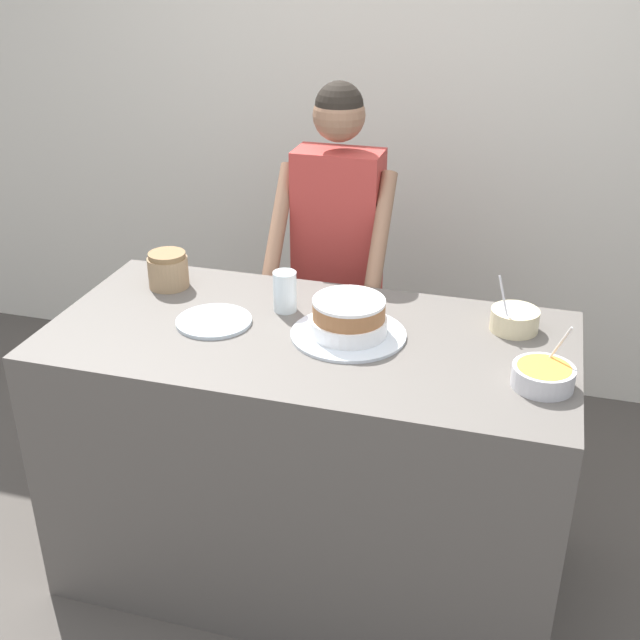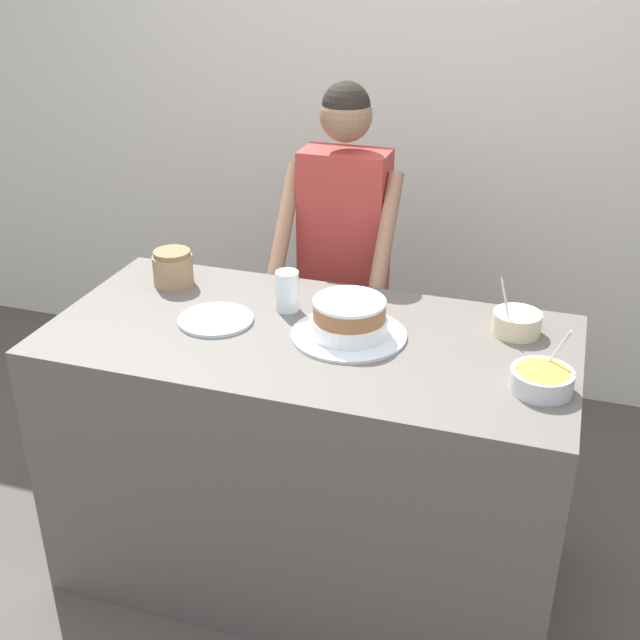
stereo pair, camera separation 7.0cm
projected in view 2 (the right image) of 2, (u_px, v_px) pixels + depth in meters
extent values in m
cube|color=silver|center=(415.00, 109.00, 3.50)|extent=(10.00, 0.05, 2.60)
cube|color=#5B5651|center=(310.00, 457.00, 2.64)|extent=(1.60, 0.77, 0.92)
cylinder|color=#2D2D38|center=(325.00, 373.00, 3.29)|extent=(0.10, 0.10, 0.75)
cylinder|color=#2D2D38|center=(359.00, 378.00, 3.25)|extent=(0.10, 0.10, 0.75)
cube|color=#B23833|center=(344.00, 225.00, 2.98)|extent=(0.32, 0.18, 0.56)
cylinder|color=#8E664C|center=(283.00, 234.00, 2.91)|extent=(0.06, 0.35, 0.47)
cylinder|color=#8E664C|center=(384.00, 246.00, 2.80)|extent=(0.06, 0.35, 0.47)
sphere|color=#8E664C|center=(346.00, 115.00, 2.80)|extent=(0.19, 0.19, 0.19)
sphere|color=black|center=(346.00, 106.00, 2.79)|extent=(0.17, 0.17, 0.17)
cylinder|color=silver|center=(349.00, 335.00, 2.42)|extent=(0.35, 0.35, 0.01)
cylinder|color=white|center=(349.00, 326.00, 2.40)|extent=(0.23, 0.23, 0.05)
cylinder|color=#9E663D|center=(349.00, 311.00, 2.38)|extent=(0.22, 0.22, 0.05)
cylinder|color=white|center=(349.00, 302.00, 2.37)|extent=(0.22, 0.22, 0.01)
cylinder|color=silver|center=(542.00, 380.00, 2.13)|extent=(0.17, 0.17, 0.06)
cylinder|color=#EF9938|center=(543.00, 373.00, 2.12)|extent=(0.14, 0.14, 0.01)
cylinder|color=silver|center=(555.00, 353.00, 2.14)|extent=(0.07, 0.04, 0.16)
cylinder|color=beige|center=(517.00, 323.00, 2.42)|extent=(0.15, 0.15, 0.07)
cylinder|color=white|center=(518.00, 315.00, 2.41)|extent=(0.13, 0.13, 0.01)
cylinder|color=silver|center=(507.00, 308.00, 2.37)|extent=(0.06, 0.05, 0.18)
cylinder|color=silver|center=(287.00, 291.00, 2.55)|extent=(0.08, 0.08, 0.13)
cylinder|color=silver|center=(216.00, 320.00, 2.50)|extent=(0.24, 0.24, 0.01)
cylinder|color=#9E7F5B|center=(173.00, 270.00, 2.74)|extent=(0.14, 0.14, 0.10)
cylinder|color=olive|center=(172.00, 253.00, 2.71)|extent=(0.13, 0.13, 0.02)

